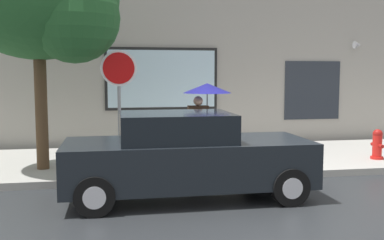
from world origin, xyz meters
The scene contains 8 objects.
ground_plane centered at (0.00, 0.00, 0.00)m, with size 60.00×60.00×0.00m, color #282B2D.
sidewalk centered at (0.00, 3.00, 0.07)m, with size 20.00×4.00×0.15m, color #A3A099.
building_facade centered at (0.00, 5.50, 3.48)m, with size 20.00×0.67×7.00m.
parked_car centered at (-1.44, -0.05, 0.74)m, with size 4.29×1.82×1.52m.
fire_hydrant centered at (3.59, 1.99, 0.50)m, with size 0.30×0.44×0.73m.
pedestrian_with_umbrella centered at (-0.66, 2.08, 1.66)m, with size 1.10×1.10×1.84m.
street_tree centered at (-4.05, 2.16, 3.67)m, with size 3.40×2.89×4.89m.
stop_sign centered at (-2.56, 1.86, 1.95)m, with size 0.76×0.10×2.55m.
Camera 1 is at (-2.71, -7.71, 2.18)m, focal length 41.74 mm.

